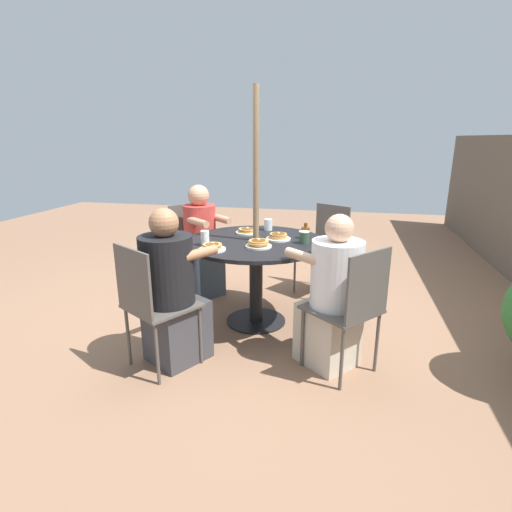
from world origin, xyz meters
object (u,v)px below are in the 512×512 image
(pancake_plate_b, at_px, (258,244))
(pancake_plate_c, at_px, (278,237))
(diner_east, at_px, (202,245))
(drinking_glass_a, at_px, (205,238))
(pancake_plate_a, at_px, (247,231))
(patio_table, at_px, (256,255))
(syrup_bottle, at_px, (305,233))
(coffee_cup, at_px, (304,237))
(patio_chair_north, at_px, (325,243))
(diner_south, at_px, (172,295))
(patio_chair_west, at_px, (352,304))
(diner_west, at_px, (332,299))
(drinking_glass_b, at_px, (268,225))
(pancake_plate_d, at_px, (212,248))
(patio_chair_east, at_px, (193,242))
(patio_chair_south, at_px, (151,300))

(pancake_plate_b, bearing_deg, pancake_plate_c, 157.02)
(diner_east, height_order, drinking_glass_a, diner_east)
(pancake_plate_a, height_order, pancake_plate_c, pancake_plate_c)
(patio_table, height_order, drinking_glass_a, drinking_glass_a)
(diner_east, distance_m, pancake_plate_b, 1.13)
(syrup_bottle, relative_size, coffee_cup, 1.34)
(patio_chair_north, distance_m, pancake_plate_b, 1.27)
(diner_south, bearing_deg, patio_chair_west, 34.01)
(diner_west, height_order, syrup_bottle, diner_west)
(pancake_plate_b, relative_size, drinking_glass_b, 2.01)
(diner_west, xyz_separation_m, drinking_glass_b, (-1.01, -0.65, 0.31))
(diner_south, height_order, pancake_plate_a, diner_south)
(pancake_plate_c, bearing_deg, pancake_plate_b, -22.98)
(syrup_bottle, distance_m, coffee_cup, 0.17)
(patio_chair_north, height_order, diner_south, diner_south)
(coffee_cup, distance_m, drinking_glass_b, 0.59)
(drinking_glass_a, bearing_deg, syrup_bottle, 117.61)
(pancake_plate_c, xyz_separation_m, syrup_bottle, (-0.09, 0.23, 0.03))
(diner_south, height_order, diner_west, diner_south)
(coffee_cup, bearing_deg, syrup_bottle, -178.05)
(diner_east, height_order, pancake_plate_c, diner_east)
(pancake_plate_d, bearing_deg, diner_south, -26.13)
(patio_chair_west, bearing_deg, pancake_plate_d, 114.37)
(patio_chair_east, bearing_deg, pancake_plate_c, 97.90)
(coffee_cup, bearing_deg, pancake_plate_a, -114.85)
(patio_chair_west, bearing_deg, drinking_glass_b, 75.67)
(diner_south, relative_size, syrup_bottle, 8.27)
(diner_west, relative_size, pancake_plate_b, 5.29)
(pancake_plate_a, bearing_deg, patio_chair_south, -19.65)
(patio_chair_east, xyz_separation_m, diner_west, (1.26, 1.53, -0.03))
(diner_west, distance_m, pancake_plate_a, 1.20)
(pancake_plate_b, bearing_deg, patio_chair_north, 156.41)
(pancake_plate_a, distance_m, coffee_cup, 0.61)
(patio_chair_east, bearing_deg, pancake_plate_a, 97.20)
(patio_chair_north, distance_m, diner_south, 1.98)
(patio_chair_east, height_order, pancake_plate_a, patio_chair_east)
(drinking_glass_b, bearing_deg, diner_south, -22.29)
(diner_east, height_order, coffee_cup, diner_east)
(patio_chair_north, bearing_deg, drinking_glass_b, 74.45)
(patio_chair_west, height_order, drinking_glass_b, patio_chair_west)
(patio_chair_south, height_order, diner_south, diner_south)
(syrup_bottle, height_order, drinking_glass_b, syrup_bottle)
(diner_east, distance_m, pancake_plate_a, 0.70)
(drinking_glass_a, bearing_deg, pancake_plate_b, 95.11)
(patio_chair_north, xyz_separation_m, syrup_bottle, (0.76, -0.15, 0.28))
(patio_chair_west, bearing_deg, diner_east, 90.94)
(pancake_plate_d, distance_m, drinking_glass_a, 0.17)
(pancake_plate_b, bearing_deg, patio_table, -162.77)
(syrup_bottle, relative_size, drinking_glass_b, 1.32)
(patio_chair_east, xyz_separation_m, patio_chair_south, (1.60, 0.29, 0.00))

